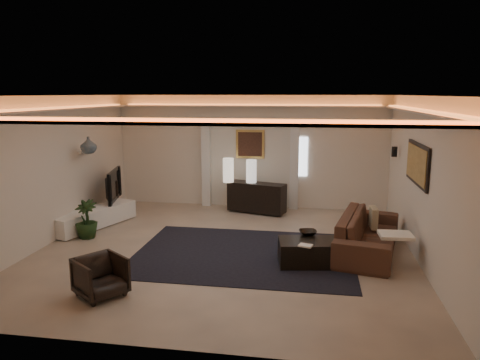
# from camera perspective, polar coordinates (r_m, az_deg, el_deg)

# --- Properties ---
(floor) EXTENTS (7.00, 7.00, 0.00)m
(floor) POSITION_cam_1_polar(r_m,az_deg,el_deg) (8.83, -1.93, -8.68)
(floor) COLOR tan
(floor) RESTS_ON ground
(ceiling) EXTENTS (7.00, 7.00, 0.00)m
(ceiling) POSITION_cam_1_polar(r_m,az_deg,el_deg) (8.33, -2.05, 10.49)
(ceiling) COLOR white
(ceiling) RESTS_ON ground
(wall_back) EXTENTS (7.00, 0.00, 7.00)m
(wall_back) POSITION_cam_1_polar(r_m,az_deg,el_deg) (11.88, 1.29, 3.56)
(wall_back) COLOR beige
(wall_back) RESTS_ON ground
(wall_front) EXTENTS (7.00, 0.00, 7.00)m
(wall_front) POSITION_cam_1_polar(r_m,az_deg,el_deg) (5.16, -9.57, -6.15)
(wall_front) COLOR beige
(wall_front) RESTS_ON ground
(wall_left) EXTENTS (0.00, 7.00, 7.00)m
(wall_left) POSITION_cam_1_polar(r_m,az_deg,el_deg) (9.76, -22.60, 1.15)
(wall_left) COLOR beige
(wall_left) RESTS_ON ground
(wall_right) EXTENTS (0.00, 7.00, 7.00)m
(wall_right) POSITION_cam_1_polar(r_m,az_deg,el_deg) (8.52, 21.79, -0.08)
(wall_right) COLOR beige
(wall_right) RESTS_ON ground
(cove_soffit) EXTENTS (7.00, 7.00, 0.04)m
(cove_soffit) POSITION_cam_1_polar(r_m,az_deg,el_deg) (8.34, -2.04, 8.56)
(cove_soffit) COLOR silver
(cove_soffit) RESTS_ON ceiling
(daylight_slit) EXTENTS (0.25, 0.03, 1.00)m
(daylight_slit) POSITION_cam_1_polar(r_m,az_deg,el_deg) (11.76, 7.81, 2.90)
(daylight_slit) COLOR white
(daylight_slit) RESTS_ON wall_back
(area_rug) EXTENTS (4.00, 3.00, 0.01)m
(area_rug) POSITION_cam_1_polar(r_m,az_deg,el_deg) (8.58, 0.47, -9.22)
(area_rug) COLOR black
(area_rug) RESTS_ON ground
(pilaster_left) EXTENTS (0.22, 0.20, 2.20)m
(pilaster_left) POSITION_cam_1_polar(r_m,az_deg,el_deg) (12.04, -4.22, 1.95)
(pilaster_left) COLOR silver
(pilaster_left) RESTS_ON ground
(pilaster_right) EXTENTS (0.22, 0.20, 2.20)m
(pilaster_right) POSITION_cam_1_polar(r_m,az_deg,el_deg) (11.73, 6.79, 1.66)
(pilaster_right) COLOR silver
(pilaster_right) RESTS_ON ground
(alcove_header) EXTENTS (2.52, 0.20, 0.12)m
(alcove_header) POSITION_cam_1_polar(r_m,az_deg,el_deg) (11.70, 1.24, 7.38)
(alcove_header) COLOR silver
(alcove_header) RESTS_ON wall_back
(painting_frame) EXTENTS (0.74, 0.04, 0.74)m
(painting_frame) POSITION_cam_1_polar(r_m,az_deg,el_deg) (11.82, 1.27, 4.50)
(painting_frame) COLOR tan
(painting_frame) RESTS_ON wall_back
(painting_canvas) EXTENTS (0.62, 0.02, 0.62)m
(painting_canvas) POSITION_cam_1_polar(r_m,az_deg,el_deg) (11.80, 1.25, 4.49)
(painting_canvas) COLOR #4C2D1E
(painting_canvas) RESTS_ON wall_back
(art_panel_frame) EXTENTS (0.04, 1.64, 0.74)m
(art_panel_frame) POSITION_cam_1_polar(r_m,az_deg,el_deg) (8.76, 21.30, 1.89)
(art_panel_frame) COLOR black
(art_panel_frame) RESTS_ON wall_right
(art_panel_gold) EXTENTS (0.02, 1.50, 0.62)m
(art_panel_gold) POSITION_cam_1_polar(r_m,az_deg,el_deg) (8.75, 21.14, 1.90)
(art_panel_gold) COLOR tan
(art_panel_gold) RESTS_ON wall_right
(wall_sconce) EXTENTS (0.12, 0.12, 0.22)m
(wall_sconce) POSITION_cam_1_polar(r_m,az_deg,el_deg) (10.59, 18.72, 3.37)
(wall_sconce) COLOR black
(wall_sconce) RESTS_ON wall_right
(wall_niche) EXTENTS (0.10, 0.55, 0.04)m
(wall_niche) POSITION_cam_1_polar(r_m,az_deg,el_deg) (10.90, -18.56, 3.41)
(wall_niche) COLOR silver
(wall_niche) RESTS_ON wall_left
(console) EXTENTS (1.50, 0.84, 0.72)m
(console) POSITION_cam_1_polar(r_m,az_deg,el_deg) (11.37, 2.09, -2.15)
(console) COLOR black
(console) RESTS_ON ground
(lamp_left) EXTENTS (0.33, 0.33, 0.60)m
(lamp_left) POSITION_cam_1_polar(r_m,az_deg,el_deg) (11.36, -1.47, 1.39)
(lamp_left) COLOR beige
(lamp_left) RESTS_ON console
(lamp_right) EXTENTS (0.31, 0.31, 0.57)m
(lamp_right) POSITION_cam_1_polar(r_m,az_deg,el_deg) (11.31, 1.42, 1.35)
(lamp_right) COLOR beige
(lamp_right) RESTS_ON console
(media_ledge) EXTENTS (1.19, 2.20, 0.40)m
(media_ledge) POSITION_cam_1_polar(r_m,az_deg,el_deg) (10.69, -17.71, -4.47)
(media_ledge) COLOR white
(media_ledge) RESTS_ON ground
(tv) EXTENTS (1.29, 0.46, 0.74)m
(tv) POSITION_cam_1_polar(r_m,az_deg,el_deg) (11.26, -16.05, -0.51)
(tv) COLOR black
(tv) RESTS_ON media_ledge
(figurine) EXTENTS (0.19, 0.19, 0.42)m
(figurine) POSITION_cam_1_polar(r_m,az_deg,el_deg) (11.52, -15.36, -1.14)
(figurine) COLOR black
(figurine) RESTS_ON media_ledge
(ginger_jar) EXTENTS (0.35, 0.35, 0.36)m
(ginger_jar) POSITION_cam_1_polar(r_m,az_deg,el_deg) (10.34, -18.39, 4.16)
(ginger_jar) COLOR #324255
(ginger_jar) RESTS_ON wall_niche
(plant) EXTENTS (0.46, 0.46, 0.79)m
(plant) POSITION_cam_1_polar(r_m,az_deg,el_deg) (9.92, -18.64, -4.67)
(plant) COLOR #1B3213
(plant) RESTS_ON ground
(sofa) EXTENTS (2.62, 1.46, 0.72)m
(sofa) POSITION_cam_1_polar(r_m,az_deg,el_deg) (8.93, 15.72, -6.43)
(sofa) COLOR black
(sofa) RESTS_ON ground
(throw_blanket) EXTENTS (0.57, 0.47, 0.06)m
(throw_blanket) POSITION_cam_1_polar(r_m,az_deg,el_deg) (8.31, 18.86, -6.54)
(throw_blanket) COLOR #F6E0C5
(throw_blanket) RESTS_ON sofa
(throw_pillow) EXTENTS (0.13, 0.40, 0.40)m
(throw_pillow) POSITION_cam_1_polar(r_m,az_deg,el_deg) (9.32, 16.33, -4.54)
(throw_pillow) COLOR tan
(throw_pillow) RESTS_ON sofa
(coffee_table) EXTENTS (1.29, 0.84, 0.45)m
(coffee_table) POSITION_cam_1_polar(r_m,az_deg,el_deg) (8.15, 9.20, -8.98)
(coffee_table) COLOR black
(coffee_table) RESTS_ON ground
(bowl) EXTENTS (0.37, 0.37, 0.08)m
(bowl) POSITION_cam_1_polar(r_m,az_deg,el_deg) (8.39, 8.47, -6.63)
(bowl) COLOR black
(bowl) RESTS_ON coffee_table
(magazine) EXTENTS (0.26, 0.22, 0.03)m
(magazine) POSITION_cam_1_polar(r_m,az_deg,el_deg) (7.77, 8.19, -8.24)
(magazine) COLOR silver
(magazine) RESTS_ON coffee_table
(armchair) EXTENTS (0.91, 0.90, 0.60)m
(armchair) POSITION_cam_1_polar(r_m,az_deg,el_deg) (7.13, -17.01, -11.47)
(armchair) COLOR black
(armchair) RESTS_ON ground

